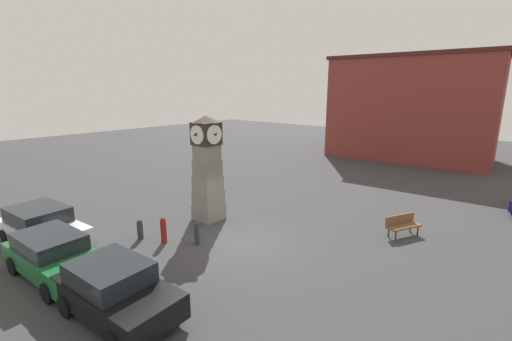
# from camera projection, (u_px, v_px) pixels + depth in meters

# --- Properties ---
(ground_plane) EXTENTS (83.30, 83.30, 0.00)m
(ground_plane) POSITION_uv_depth(u_px,v_px,m) (241.00, 242.00, 14.32)
(ground_plane) COLOR #38383A
(clock_tower) EXTENTS (1.42, 1.43, 5.05)m
(clock_tower) POSITION_uv_depth(u_px,v_px,m) (207.00, 171.00, 16.29)
(clock_tower) COLOR slate
(clock_tower) RESTS_ON ground_plane
(bollard_near_tower) EXTENTS (0.22, 0.22, 0.98)m
(bollard_near_tower) POSITION_uv_depth(u_px,v_px,m) (197.00, 233.00, 13.98)
(bollard_near_tower) COLOR #333338
(bollard_near_tower) RESTS_ON ground_plane
(bollard_mid_row) EXTENTS (0.24, 0.24, 1.11)m
(bollard_mid_row) POSITION_uv_depth(u_px,v_px,m) (163.00, 230.00, 14.13)
(bollard_mid_row) COLOR maroon
(bollard_mid_row) RESTS_ON ground_plane
(bollard_far_row) EXTENTS (0.25, 0.25, 0.87)m
(bollard_far_row) POSITION_uv_depth(u_px,v_px,m) (140.00, 229.00, 14.51)
(bollard_far_row) COLOR #333338
(bollard_far_row) RESTS_ON ground_plane
(car_navy_sedan) EXTENTS (4.39, 2.38, 1.53)m
(car_navy_sedan) POSITION_uv_depth(u_px,v_px,m) (42.00, 226.00, 14.02)
(car_navy_sedan) COLOR silver
(car_navy_sedan) RESTS_ON ground_plane
(car_near_tower) EXTENTS (4.39, 2.14, 1.47)m
(car_near_tower) POSITION_uv_depth(u_px,v_px,m) (54.00, 255.00, 11.59)
(car_near_tower) COLOR #19602D
(car_near_tower) RESTS_ON ground_plane
(car_by_building) EXTENTS (3.98, 2.19, 1.55)m
(car_by_building) POSITION_uv_depth(u_px,v_px,m) (116.00, 290.00, 9.51)
(car_by_building) COLOR black
(car_by_building) RESTS_ON ground_plane
(bench) EXTENTS (1.16, 1.67, 0.90)m
(bench) POSITION_uv_depth(u_px,v_px,m) (402.00, 224.00, 14.84)
(bench) COLOR brown
(bench) RESTS_ON ground_plane
(warehouse_blue_far) EXTENTS (14.24, 7.88, 9.10)m
(warehouse_blue_far) POSITION_uv_depth(u_px,v_px,m) (411.00, 108.00, 30.78)
(warehouse_blue_far) COLOR maroon
(warehouse_blue_far) RESTS_ON ground_plane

